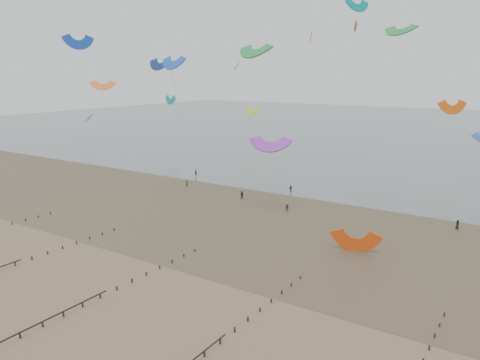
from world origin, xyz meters
The scene contains 7 objects.
ground centered at (0.00, 0.00, 0.00)m, with size 500.00×500.00×0.00m, color brown.
sea_and_shore centered at (-4.08, 34.40, 0.01)m, with size 500.00×665.00×0.03m.
groynes centered at (4.00, -19.05, 0.47)m, with size 72.16×50.16×1.00m.
kitesurfer_lead centered at (-23.82, 43.84, 0.86)m, with size 0.63×0.41×1.72m, color black.
kitesurfers centered at (12.11, 45.73, 0.82)m, with size 85.70×16.91×1.74m.
grounded_kite centered at (24.62, 25.83, 0.00)m, with size 6.51×3.41×4.96m, color #E0470E, non-canonical shape.
kites_airborne centered at (-14.68, 82.87, 24.43)m, with size 250.07×103.13×40.37m.
Camera 1 is at (47.00, -40.93, 26.84)m, focal length 35.00 mm.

